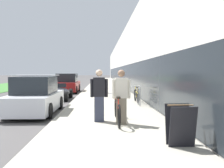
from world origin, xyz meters
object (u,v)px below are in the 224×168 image
object	(u,v)px
tandem_bicycle	(117,110)
vintage_roadster_curbside	(55,93)
sandwich_board_sign	(180,125)
person_bystander	(99,95)
parked_sedan_far	(67,84)
bike_rack_hoop	(139,95)
cruiser_bike_nearest	(137,95)
parked_sedan_curbside	(35,97)
person_rider	(121,97)

from	to	relation	value
tandem_bicycle	vintage_roadster_curbside	size ratio (longest dim) A/B	0.65
sandwich_board_sign	tandem_bicycle	bearing A→B (deg)	115.12
person_bystander	parked_sedan_far	distance (m)	13.32
tandem_bicycle	bike_rack_hoop	bearing A→B (deg)	71.50
tandem_bicycle	cruiser_bike_nearest	distance (m)	5.21
tandem_bicycle	bike_rack_hoop	distance (m)	3.95
person_bystander	parked_sedan_far	world-z (taller)	person_bystander
bike_rack_hoop	parked_sedan_far	size ratio (longest dim) A/B	0.21
person_bystander	tandem_bicycle	bearing A→B (deg)	-9.96
tandem_bicycle	parked_sedan_curbside	xyz separation A→B (m)	(-3.24, 2.52, 0.18)
tandem_bicycle	parked_sedan_far	size ratio (longest dim) A/B	0.61
tandem_bicycle	vintage_roadster_curbside	xyz separation A→B (m)	(-3.41, 7.69, -0.08)
person_rider	person_bystander	world-z (taller)	person_bystander
person_bystander	vintage_roadster_curbside	size ratio (longest dim) A/B	0.43
person_bystander	cruiser_bike_nearest	world-z (taller)	person_bystander
sandwich_board_sign	parked_sedan_curbside	distance (m)	6.77
sandwich_board_sign	parked_sedan_far	xyz separation A→B (m)	(-4.63, 15.70, 0.11)
tandem_bicycle	vintage_roadster_curbside	bearing A→B (deg)	113.95
parked_sedan_curbside	tandem_bicycle	bearing A→B (deg)	-37.87
vintage_roadster_curbside	parked_sedan_far	bearing A→B (deg)	90.01
person_bystander	cruiser_bike_nearest	size ratio (longest dim) A/B	0.98
person_rider	person_bystander	distance (m)	0.79
parked_sedan_curbside	parked_sedan_far	world-z (taller)	parked_sedan_curbside
person_rider	parked_sedan_curbside	distance (m)	4.39
person_rider	sandwich_board_sign	distance (m)	2.56
tandem_bicycle	vintage_roadster_curbside	world-z (taller)	tandem_bicycle
cruiser_bike_nearest	parked_sedan_far	xyz separation A→B (m)	(-4.73, 8.07, 0.21)
bike_rack_hoop	cruiser_bike_nearest	size ratio (longest dim) A/B	0.50
parked_sedan_curbside	vintage_roadster_curbside	xyz separation A→B (m)	(-0.18, 5.17, -0.26)
person_rider	cruiser_bike_nearest	size ratio (longest dim) A/B	0.98
person_rider	cruiser_bike_nearest	bearing A→B (deg)	77.26
person_bystander	bike_rack_hoop	bearing A→B (deg)	63.38
tandem_bicycle	person_bystander	size ratio (longest dim) A/B	1.49
cruiser_bike_nearest	sandwich_board_sign	world-z (taller)	sandwich_board_sign
person_rider	bike_rack_hoop	distance (m)	4.23
cruiser_bike_nearest	parked_sedan_far	bearing A→B (deg)	120.37
person_bystander	bike_rack_hoop	size ratio (longest dim) A/B	1.97
person_rider	person_bystander	xyz separation A→B (m)	(-0.68, 0.41, 0.00)
person_bystander	sandwich_board_sign	size ratio (longest dim) A/B	1.85
cruiser_bike_nearest	sandwich_board_sign	distance (m)	7.63
tandem_bicycle	person_rider	distance (m)	0.57
tandem_bicycle	bike_rack_hoop	size ratio (longest dim) A/B	2.94
tandem_bicycle	sandwich_board_sign	xyz separation A→B (m)	(1.21, -2.59, 0.08)
person_rider	vintage_roadster_curbside	xyz separation A→B (m)	(-3.52, 8.00, -0.54)
bike_rack_hoop	parked_sedan_far	world-z (taller)	parked_sedan_far
bike_rack_hoop	parked_sedan_far	distance (m)	10.47
tandem_bicycle	person_bystander	xyz separation A→B (m)	(-0.57, 0.10, 0.47)
parked_sedan_curbside	sandwich_board_sign	bearing A→B (deg)	-48.91
bike_rack_hoop	sandwich_board_sign	world-z (taller)	sandwich_board_sign
bike_rack_hoop	parked_sedan_far	xyz separation A→B (m)	(-4.67, 9.37, 0.05)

